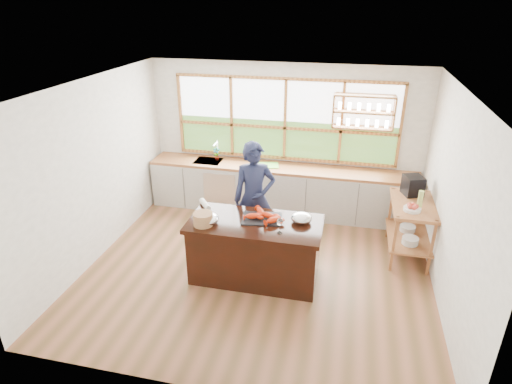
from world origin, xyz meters
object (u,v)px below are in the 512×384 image
(wicker_basket, at_px, (203,219))
(espresso_machine, at_px, (413,185))
(island, at_px, (255,250))
(cook, at_px, (254,198))

(wicker_basket, bearing_deg, espresso_machine, 29.92)
(island, relative_size, espresso_machine, 6.03)
(espresso_machine, bearing_deg, wicker_basket, -169.72)
(island, height_order, cook, cook)
(cook, xyz_separation_m, espresso_machine, (2.38, 0.66, 0.16))
(island, height_order, espresso_machine, espresso_machine)
(island, bearing_deg, espresso_machine, 33.00)
(island, distance_m, espresso_machine, 2.68)
(cook, xyz_separation_m, wicker_basket, (-0.48, -0.99, 0.09))
(espresso_machine, xyz_separation_m, wicker_basket, (-2.86, -1.65, -0.07))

